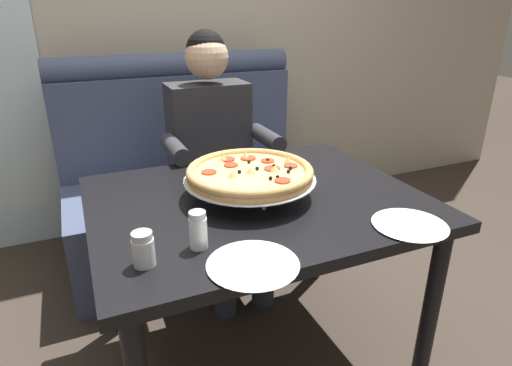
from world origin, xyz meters
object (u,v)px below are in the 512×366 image
(plate_near_left, at_px, (410,223))
(shaker_parmesan, at_px, (198,233))
(shaker_oregano, at_px, (144,251))
(diner_main, at_px, (216,149))
(dining_table, at_px, (257,219))
(plate_near_right, at_px, (253,262))
(pizza, at_px, (250,173))
(booth_bench, at_px, (192,189))

(plate_near_left, bearing_deg, shaker_parmesan, 167.85)
(shaker_oregano, bearing_deg, diner_main, 61.57)
(shaker_parmesan, xyz_separation_m, plate_near_left, (0.64, -0.14, -0.04))
(dining_table, xyz_separation_m, plate_near_right, (-0.19, -0.40, 0.10))
(shaker_parmesan, height_order, plate_near_right, shaker_parmesan)
(shaker_parmesan, distance_m, plate_near_right, 0.19)
(pizza, xyz_separation_m, plate_near_right, (-0.17, -0.42, -0.08))
(pizza, bearing_deg, plate_near_left, -48.13)
(diner_main, height_order, plate_near_left, diner_main)
(plate_near_left, distance_m, plate_near_right, 0.54)
(diner_main, xyz_separation_m, pizza, (-0.08, -0.65, 0.11))
(diner_main, bearing_deg, booth_bench, 103.80)
(shaker_oregano, distance_m, plate_near_right, 0.29)
(diner_main, distance_m, shaker_parmesan, 0.99)
(booth_bench, distance_m, shaker_parmesan, 1.28)
(booth_bench, relative_size, dining_table, 1.18)
(plate_near_left, xyz_separation_m, plate_near_right, (-0.54, -0.01, 0.00))
(booth_bench, xyz_separation_m, pizza, (-0.02, -0.91, 0.42))
(pizza, relative_size, shaker_parmesan, 4.21)
(diner_main, height_order, pizza, diner_main)
(shaker_oregano, distance_m, plate_near_left, 0.81)
(booth_bench, relative_size, shaker_parmesan, 12.28)
(booth_bench, relative_size, shaker_oregano, 14.29)
(dining_table, bearing_deg, pizza, 133.41)
(plate_near_left, bearing_deg, plate_near_right, -178.96)
(shaker_oregano, height_order, plate_near_right, shaker_oregano)
(shaker_oregano, bearing_deg, booth_bench, 69.74)
(shaker_oregano, bearing_deg, shaker_parmesan, 10.20)
(dining_table, relative_size, pizza, 2.47)
(diner_main, xyz_separation_m, shaker_oregano, (-0.51, -0.95, 0.06))
(booth_bench, height_order, pizza, booth_bench)
(pizza, height_order, plate_near_right, pizza)
(dining_table, xyz_separation_m, pizza, (-0.02, 0.02, 0.18))
(dining_table, distance_m, pizza, 0.18)
(booth_bench, xyz_separation_m, plate_near_left, (0.35, -1.33, 0.34))
(shaker_parmesan, height_order, plate_near_left, shaker_parmesan)
(dining_table, bearing_deg, shaker_parmesan, -138.84)
(diner_main, distance_m, shaker_oregano, 1.08)
(booth_bench, relative_size, diner_main, 1.08)
(dining_table, relative_size, shaker_oregano, 12.09)
(plate_near_left, bearing_deg, booth_bench, 104.84)
(diner_main, bearing_deg, dining_table, -95.60)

